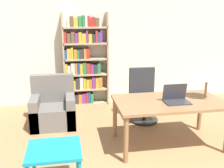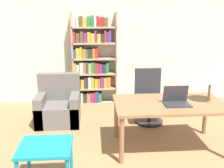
{
  "view_description": "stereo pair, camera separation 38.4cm",
  "coord_description": "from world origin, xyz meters",
  "px_view_note": "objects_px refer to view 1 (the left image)",
  "views": [
    {
      "loc": [
        -1.04,
        -1.38,
        2.02
      ],
      "look_at": [
        -0.38,
        2.39,
        0.98
      ],
      "focal_mm": 42.0,
      "sensor_mm": 36.0,
      "label": 1
    },
    {
      "loc": [
        -0.66,
        -1.43,
        2.02
      ],
      "look_at": [
        -0.38,
        2.39,
        0.98
      ],
      "focal_mm": 42.0,
      "sensor_mm": 36.0,
      "label": 2
    }
  ],
  "objects_px": {
    "table_lamp": "(207,74)",
    "armchair": "(53,109)",
    "side_table_blue": "(54,155)",
    "bookshelf": "(83,62)",
    "laptop": "(176,98)",
    "office_chair": "(143,97)",
    "desk": "(169,106)"
  },
  "relations": [
    {
      "from": "table_lamp",
      "to": "bookshelf",
      "type": "distance_m",
      "value": 2.77
    },
    {
      "from": "desk",
      "to": "bookshelf",
      "type": "bearing_deg",
      "value": 118.23
    },
    {
      "from": "desk",
      "to": "table_lamp",
      "type": "relative_size",
      "value": 3.42
    },
    {
      "from": "side_table_blue",
      "to": "bookshelf",
      "type": "xyz_separation_m",
      "value": [
        0.54,
        3.01,
        0.51
      ]
    },
    {
      "from": "laptop",
      "to": "armchair",
      "type": "height_order",
      "value": "laptop"
    },
    {
      "from": "desk",
      "to": "side_table_blue",
      "type": "distance_m",
      "value": 1.91
    },
    {
      "from": "desk",
      "to": "laptop",
      "type": "xyz_separation_m",
      "value": [
        0.08,
        -0.08,
        0.14
      ]
    },
    {
      "from": "bookshelf",
      "to": "armchair",
      "type": "bearing_deg",
      "value": -120.98
    },
    {
      "from": "side_table_blue",
      "to": "bookshelf",
      "type": "relative_size",
      "value": 0.3
    },
    {
      "from": "side_table_blue",
      "to": "desk",
      "type": "bearing_deg",
      "value": 26.92
    },
    {
      "from": "side_table_blue",
      "to": "armchair",
      "type": "relative_size",
      "value": 0.66
    },
    {
      "from": "table_lamp",
      "to": "armchair",
      "type": "distance_m",
      "value": 2.75
    },
    {
      "from": "office_chair",
      "to": "bookshelf",
      "type": "relative_size",
      "value": 0.49
    },
    {
      "from": "table_lamp",
      "to": "side_table_blue",
      "type": "relative_size",
      "value": 0.8
    },
    {
      "from": "desk",
      "to": "armchair",
      "type": "distance_m",
      "value": 2.12
    },
    {
      "from": "office_chair",
      "to": "side_table_blue",
      "type": "height_order",
      "value": "office_chair"
    },
    {
      "from": "office_chair",
      "to": "armchair",
      "type": "relative_size",
      "value": 1.1
    },
    {
      "from": "table_lamp",
      "to": "side_table_blue",
      "type": "distance_m",
      "value": 2.55
    },
    {
      "from": "table_lamp",
      "to": "armchair",
      "type": "bearing_deg",
      "value": 155.92
    },
    {
      "from": "table_lamp",
      "to": "laptop",
      "type": "bearing_deg",
      "value": -169.6
    },
    {
      "from": "table_lamp",
      "to": "side_table_blue",
      "type": "bearing_deg",
      "value": -159.04
    },
    {
      "from": "laptop",
      "to": "table_lamp",
      "type": "bearing_deg",
      "value": 10.4
    },
    {
      "from": "desk",
      "to": "office_chair",
      "type": "relative_size",
      "value": 1.63
    },
    {
      "from": "office_chair",
      "to": "side_table_blue",
      "type": "xyz_separation_m",
      "value": [
        -1.61,
        -1.9,
        0.01
      ]
    },
    {
      "from": "bookshelf",
      "to": "table_lamp",
      "type": "bearing_deg",
      "value": -50.5
    },
    {
      "from": "office_chair",
      "to": "side_table_blue",
      "type": "distance_m",
      "value": 2.49
    },
    {
      "from": "table_lamp",
      "to": "armchair",
      "type": "xyz_separation_m",
      "value": [
        -2.39,
        1.07,
        -0.82
      ]
    },
    {
      "from": "laptop",
      "to": "table_lamp",
      "type": "xyz_separation_m",
      "value": [
        0.52,
        0.1,
        0.33
      ]
    },
    {
      "from": "laptop",
      "to": "bookshelf",
      "type": "xyz_separation_m",
      "value": [
        -1.23,
        2.23,
        0.19
      ]
    },
    {
      "from": "desk",
      "to": "laptop",
      "type": "bearing_deg",
      "value": -44.79
    },
    {
      "from": "office_chair",
      "to": "armchair",
      "type": "bearing_deg",
      "value": 178.22
    },
    {
      "from": "table_lamp",
      "to": "side_table_blue",
      "type": "xyz_separation_m",
      "value": [
        -2.3,
        -0.88,
        -0.65
      ]
    }
  ]
}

